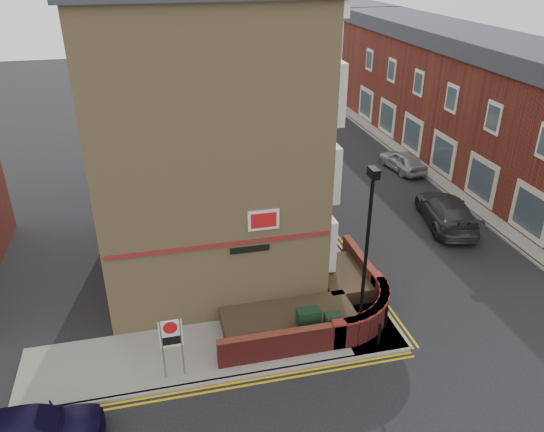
{
  "coord_description": "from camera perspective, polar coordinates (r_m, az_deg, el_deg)",
  "views": [
    {
      "loc": [
        -4.95,
        -12.81,
        12.44
      ],
      "look_at": [
        -0.95,
        4.0,
        3.7
      ],
      "focal_mm": 35.0,
      "sensor_mm": 36.0,
      "label": 1
    }
  ],
  "objects": [
    {
      "name": "pavement_main",
      "position": [
        32.12,
        0.18,
        4.16
      ],
      "size": [
        2.0,
        32.0,
        0.12
      ],
      "primitive_type": "cube",
      "color": "gray",
      "rests_on": "ground"
    },
    {
      "name": "garden_wall",
      "position": [
        20.34,
        3.66,
        -10.94
      ],
      "size": [
        6.8,
        6.0,
        1.2
      ],
      "primitive_type": null,
      "color": "maroon",
      "rests_on": "ground"
    },
    {
      "name": "zone_sign",
      "position": [
        17.14,
        -10.78,
        -12.79
      ],
      "size": [
        0.72,
        0.07,
        2.2
      ],
      "color": "slate",
      "rests_on": "pavement_corner"
    },
    {
      "name": "utility_cabinet_large",
      "position": [
        18.92,
        3.9,
        -11.51
      ],
      "size": [
        0.8,
        0.45,
        1.2
      ],
      "primitive_type": "cube",
      "color": "black",
      "rests_on": "pavement_corner"
    },
    {
      "name": "silver_car_far",
      "position": [
        34.13,
        13.89,
        5.79
      ],
      "size": [
        1.95,
        3.86,
        1.26
      ],
      "primitive_type": "imported",
      "rotation": [
        0.0,
        0.0,
        3.27
      ],
      "color": "#A0A1A8",
      "rests_on": "ground"
    },
    {
      "name": "pavement_far",
      "position": [
        33.79,
        19.93,
        3.67
      ],
      "size": [
        4.0,
        40.0,
        0.12
      ],
      "primitive_type": "cube",
      "color": "gray",
      "rests_on": "ground"
    },
    {
      "name": "silver_car_near",
      "position": [
        32.09,
        3.63,
        5.34
      ],
      "size": [
        1.88,
        4.44,
        1.43
      ],
      "primitive_type": "imported",
      "rotation": [
        0.0,
        0.0,
        -0.09
      ],
      "color": "#B6BABE",
      "rests_on": "ground"
    },
    {
      "name": "tree_mid",
      "position": [
        36.27,
        -2.13,
        15.3
      ],
      "size": [
        4.03,
        4.03,
        7.42
      ],
      "color": "#382B1E",
      "rests_on": "pavement_main"
    },
    {
      "name": "far_terrace",
      "position": [
        36.57,
        19.65,
        12.04
      ],
      "size": [
        5.4,
        30.4,
        8.0
      ],
      "color": "maroon",
      "rests_on": "ground"
    },
    {
      "name": "kerb_main_far",
      "position": [
        32.77,
        16.97,
        3.42
      ],
      "size": [
        0.15,
        40.0,
        0.12
      ],
      "primitive_type": "cube",
      "color": "gray",
      "rests_on": "ground"
    },
    {
      "name": "navy_hatchback",
      "position": [
        16.94,
        -24.69,
        -20.3
      ],
      "size": [
        3.99,
        1.64,
        1.36
      ],
      "primitive_type": "imported",
      "rotation": [
        0.0,
        0.0,
        1.56
      ],
      "color": "black",
      "rests_on": "ground"
    },
    {
      "name": "bollard_far",
      "position": [
        19.85,
        12.15,
        -10.59
      ],
      "size": [
        0.11,
        0.11,
        0.9
      ],
      "primitive_type": "cylinder",
      "color": "black",
      "rests_on": "pavement_corner"
    },
    {
      "name": "corner_building",
      "position": [
        21.82,
        -7.39,
        10.07
      ],
      "size": [
        8.95,
        10.4,
        13.6
      ],
      "color": "tan",
      "rests_on": "ground"
    },
    {
      "name": "bollard_near",
      "position": [
        19.07,
        11.48,
        -12.31
      ],
      "size": [
        0.11,
        0.11,
        0.9
      ],
      "primitive_type": "cylinder",
      "color": "black",
      "rests_on": "pavement_corner"
    },
    {
      "name": "yellow_lines_main",
      "position": [
        32.43,
        2.33,
        4.27
      ],
      "size": [
        0.28,
        32.0,
        0.01
      ],
      "primitive_type": "cube",
      "color": "gold",
      "rests_on": "ground"
    },
    {
      "name": "kerb_side",
      "position": [
        17.87,
        -5.21,
        -17.15
      ],
      "size": [
        13.0,
        0.15,
        0.12
      ],
      "primitive_type": "cube",
      "color": "gray",
      "rests_on": "ground"
    },
    {
      "name": "kerb_main_near",
      "position": [
        32.35,
        1.9,
        4.32
      ],
      "size": [
        0.15,
        32.0,
        0.12
      ],
      "primitive_type": "cube",
      "color": "gray",
      "rests_on": "ground"
    },
    {
      "name": "far_terrace_cream",
      "position": [
        55.05,
        7.86,
        17.83
      ],
      "size": [
        5.4,
        12.4,
        8.0
      ],
      "color": "beige",
      "rests_on": "ground"
    },
    {
      "name": "pavement_corner",
      "position": [
        18.98,
        -5.92,
        -14.06
      ],
      "size": [
        13.0,
        3.0,
        0.12
      ],
      "primitive_type": "cube",
      "color": "gray",
      "rests_on": "ground"
    },
    {
      "name": "ground",
      "position": [
        18.53,
        5.96,
        -15.52
      ],
      "size": [
        120.0,
        120.0,
        0.0
      ],
      "primitive_type": "plane",
      "color": "black",
      "rests_on": "ground"
    },
    {
      "name": "grey_car_far",
      "position": [
        27.8,
        18.26,
        0.51
      ],
      "size": [
        3.15,
        5.46,
        1.49
      ],
      "primitive_type": "imported",
      "rotation": [
        0.0,
        0.0,
        2.92
      ],
      "color": "#302F35",
      "rests_on": "ground"
    },
    {
      "name": "lamppost",
      "position": [
        17.94,
        10.08,
        -4.09
      ],
      "size": [
        0.25,
        0.5,
        6.3
      ],
      "color": "black",
      "rests_on": "pavement_corner"
    },
    {
      "name": "traffic_light_assembly",
      "position": [
        39.71,
        -2.36,
        12.74
      ],
      "size": [
        0.2,
        0.16,
        4.2
      ],
      "color": "black",
      "rests_on": "pavement_main"
    },
    {
      "name": "red_car_main",
      "position": [
        34.0,
        3.91,
        6.43
      ],
      "size": [
        3.1,
        4.85,
        1.24
      ],
      "primitive_type": "imported",
      "rotation": [
        0.0,
        0.0,
        0.25
      ],
      "color": "maroon",
      "rests_on": "ground"
    },
    {
      "name": "tree_far",
      "position": [
        44.06,
        -4.29,
        16.93
      ],
      "size": [
        3.81,
        3.81,
        7.0
      ],
      "color": "#382B1E",
      "rests_on": "pavement_main"
    },
    {
      "name": "utility_cabinet_small",
      "position": [
        18.95,
        6.53,
        -11.78
      ],
      "size": [
        0.55,
        0.4,
        1.1
      ],
      "primitive_type": "cube",
      "color": "black",
      "rests_on": "pavement_corner"
    },
    {
      "name": "tree_near",
      "position": [
        28.8,
        1.12,
        11.24
      ],
      "size": [
        3.64,
        3.65,
        6.7
      ],
      "color": "#382B1E",
      "rests_on": "pavement_main"
    },
    {
      "name": "yellow_lines_side",
      "position": [
        17.73,
        -5.07,
        -17.82
      ],
      "size": [
        13.0,
        0.28,
        0.01
      ],
      "primitive_type": "cube",
      "color": "gold",
      "rests_on": "ground"
    }
  ]
}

